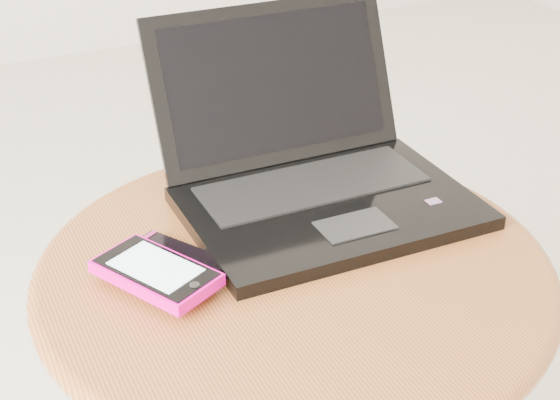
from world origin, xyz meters
name	(u,v)px	position (x,y,z in m)	size (l,w,h in m)	color
table	(294,330)	(0.02, -0.03, 0.35)	(0.56, 0.56, 0.45)	#53210F
laptop	(313,170)	(0.10, 0.08, 0.48)	(0.33, 0.31, 0.20)	black
phone_black	(174,261)	(-0.10, 0.01, 0.45)	(0.11, 0.13, 0.01)	black
phone_pink	(156,272)	(-0.13, -0.02, 0.46)	(0.12, 0.14, 0.02)	#EC0593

